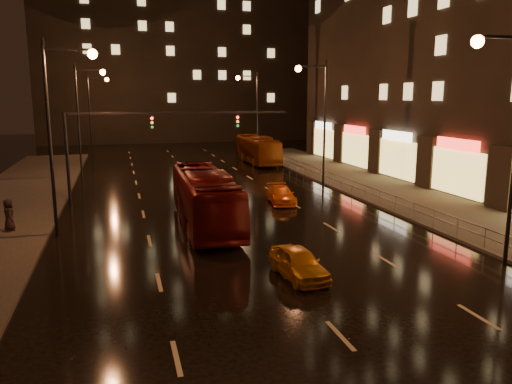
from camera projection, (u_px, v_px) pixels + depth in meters
The scene contains 11 objects.
ground at pixel (211, 198), 36.12m from camera, with size 140.00×140.00×0.00m, color black.
sidewalk_right at pixel (414, 200), 34.90m from camera, with size 7.00×70.00×0.15m, color #38332D.
building_distant at pixel (177, 30), 82.99m from camera, with size 44.00×16.00×36.00m, color black.
traffic_signal at pixel (136, 133), 33.90m from camera, with size 15.31×0.32×6.20m.
streetlight_right at pixel (505, 116), 20.19m from camera, with size 2.64×0.50×10.00m.
railing_right at pixel (352, 184), 36.72m from camera, with size 0.05×56.00×1.00m.
bus_red at pixel (205, 198), 28.13m from camera, with size 2.63×11.26×3.14m, color #5F0D0D.
bus_curb at pixel (257, 150), 54.60m from camera, with size 2.49×10.64×2.96m, color #85390D.
taxi_near at pixel (299, 263), 20.10m from camera, with size 1.45×3.60×1.23m, color orange.
taxi_far at pixel (281, 195), 34.20m from camera, with size 1.61×3.96×1.15m, color orange.
pedestrian_c at pixel (9, 215), 26.53m from camera, with size 0.84×0.55×1.72m, color black.
Camera 1 is at (-6.26, -14.99, 7.22)m, focal length 35.00 mm.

